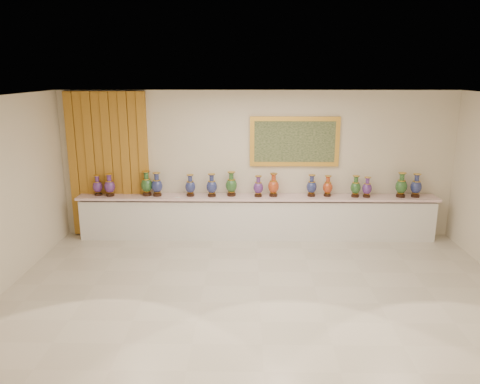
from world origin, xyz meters
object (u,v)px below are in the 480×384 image
Objects in this scene: vase_1 at (110,186)px; vase_2 at (147,185)px; vase_0 at (98,186)px; counter at (257,218)px.

vase_2 is at bearing 4.37° from vase_1.
counter is at bearing -0.04° from vase_0.
vase_0 is (-3.24, 0.00, 0.65)m from counter.
vase_0 reaches higher than counter.
vase_2 reaches higher than vase_1.
vase_0 is 0.83× the size of vase_2.
vase_2 is at bearing 179.93° from counter.
counter is 14.39× the size of vase_2.
vase_2 is (1.00, 0.00, 0.04)m from vase_0.
vase_0 is 0.27m from vase_1.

